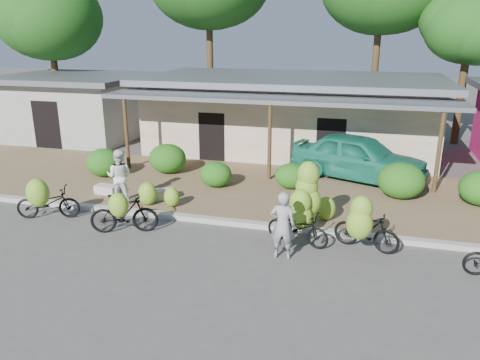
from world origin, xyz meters
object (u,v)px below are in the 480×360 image
object	(u,v)px
bike_left	(123,213)
bike_right	(364,227)
bike_center	(302,211)
bike_far_left	(46,201)
vendor	(283,225)
teal_van	(359,157)
sack_near	(161,194)
tree_back_left	(47,15)
tree_near_right	(466,25)
sack_far	(107,189)
bystander	(119,176)

from	to	relation	value
bike_left	bike_right	bearing A→B (deg)	-104.83
bike_center	bike_far_left	bearing A→B (deg)	110.26
bike_far_left	vendor	world-z (taller)	vendor
teal_van	bike_far_left	bearing A→B (deg)	145.93
sack_near	vendor	bearing A→B (deg)	-32.00
tree_back_left	bike_far_left	distance (m)	15.62
bike_center	sack_near	bearing A→B (deg)	86.98
tree_near_right	bike_right	xyz separation A→B (m)	(-3.92, -13.43, -4.79)
tree_back_left	teal_van	bearing A→B (deg)	-20.03
tree_back_left	sack_far	world-z (taller)	tree_back_left
bike_center	bystander	size ratio (longest dim) A/B	1.24
tree_near_right	teal_van	distance (m)	9.82
tree_near_right	teal_van	size ratio (longest dim) A/B	1.47
bike_center	vendor	distance (m)	1.18
bike_center	sack_far	bearing A→B (deg)	92.09
bystander	sack_far	bearing A→B (deg)	-42.63
bike_left	bystander	distance (m)	2.27
bike_left	vendor	xyz separation A→B (m)	(4.37, -0.28, 0.24)
tree_near_right	vendor	world-z (taller)	tree_near_right
teal_van	tree_near_right	bearing A→B (deg)	-8.17
tree_back_left	teal_van	xyz separation A→B (m)	(16.77, -6.11, -5.09)
bike_right	sack_near	world-z (taller)	bike_right
bystander	sack_near	bearing A→B (deg)	-161.82
bike_far_left	sack_far	bearing A→B (deg)	-34.25
bike_center	sack_far	world-z (taller)	bike_center
bystander	bike_center	bearing A→B (deg)	160.94
bike_right	sack_near	bearing A→B (deg)	89.38
tree_near_right	sack_far	xyz separation A→B (m)	(-12.18, -11.44, -5.23)
tree_back_left	bike_right	bearing A→B (deg)	-34.94
vendor	sack_near	bearing A→B (deg)	-34.47
bike_far_left	teal_van	distance (m)	10.50
vendor	sack_far	bearing A→B (deg)	-26.07
bike_center	sack_far	xyz separation A→B (m)	(-6.69, 1.65, -0.56)
tree_back_left	bike_left	world-z (taller)	tree_back_left
sack_far	bystander	xyz separation A→B (m)	(0.85, -0.58, 0.70)
bystander	tree_back_left	bearing A→B (deg)	-55.99
tree_back_left	bike_left	xyz separation A→B (m)	(10.82, -12.44, -5.42)
tree_back_left	bike_far_left	world-z (taller)	tree_back_left
bike_far_left	sack_far	size ratio (longest dim) A/B	2.57
tree_back_left	bike_right	xyz separation A→B (m)	(17.08, -11.93, -5.34)
sack_far	bike_far_left	bearing A→B (deg)	-106.02
bike_right	vendor	bearing A→B (deg)	129.43
bike_center	sack_far	distance (m)	6.91
sack_near	bike_left	bearing A→B (deg)	-88.80
tree_near_right	bystander	bearing A→B (deg)	-133.32
bike_far_left	sack_far	world-z (taller)	bike_far_left
tree_near_right	sack_near	distance (m)	16.22
bike_left	bystander	bearing A→B (deg)	11.25
bike_far_left	bystander	size ratio (longest dim) A/B	1.15
tree_near_right	bike_far_left	bearing A→B (deg)	-133.22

